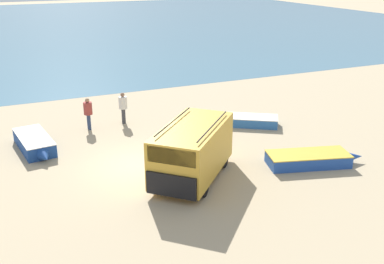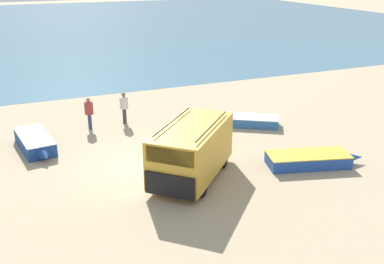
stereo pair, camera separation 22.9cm
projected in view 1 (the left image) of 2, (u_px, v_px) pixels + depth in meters
name	position (u px, v px, depth m)	size (l,w,h in m)	color
ground_plane	(142.00, 165.00, 19.95)	(200.00, 200.00, 0.00)	tan
sea_water	(31.00, 26.00, 64.53)	(120.00, 80.00, 0.01)	#477084
parked_van	(192.00, 150.00, 18.41)	(4.75, 4.84, 2.42)	gold
fishing_rowboat_0	(35.00, 144.00, 21.51)	(1.76, 4.10, 0.66)	navy
fishing_rowboat_1	(233.00, 120.00, 25.00)	(5.17, 3.72, 0.52)	#2D66AD
fishing_rowboat_2	(311.00, 159.00, 19.94)	(4.46, 2.32, 0.56)	#234CA3
fisherman_0	(123.00, 105.00, 24.90)	(0.46, 0.46, 1.77)	#38383D
fisherman_1	(88.00, 111.00, 23.98)	(0.46, 0.46, 1.74)	navy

